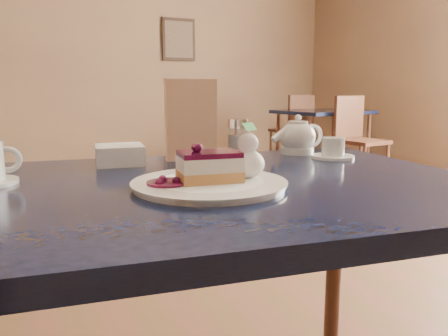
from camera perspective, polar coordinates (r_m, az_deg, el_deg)
name	(u,v)px	position (r m, az deg, el deg)	size (l,w,h in m)	color
main_table	(203,218)	(0.93, -2.72, -6.56)	(1.29, 0.94, 0.75)	#101533
dessert_plate	(209,184)	(0.87, -1.92, -2.12)	(0.30, 0.30, 0.01)	white
cheesecake_slice	(209,167)	(0.86, -1.94, 0.19)	(0.13, 0.10, 0.06)	#EAA459
whipped_cream	(248,164)	(0.89, 3.13, 0.57)	(0.07, 0.07, 0.06)	white
berry_sauce	(167,183)	(0.84, -7.41, -1.94)	(0.08, 0.08, 0.01)	#4A072B
tea_set	(304,140)	(1.32, 10.44, 3.60)	(0.21, 0.23, 0.11)	white
menu_card	(191,120)	(1.20, -4.33, 6.28)	(0.14, 0.03, 0.22)	beige
sugar_shaker	(238,138)	(1.24, 1.81, 3.97)	(0.06, 0.06, 0.11)	white
napkin_stack	(120,155)	(1.16, -13.48, 1.71)	(0.12, 0.12, 0.05)	white
bg_table_far_right	(321,167)	(5.16, 12.54, 0.18)	(1.05, 1.73, 1.15)	#101533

